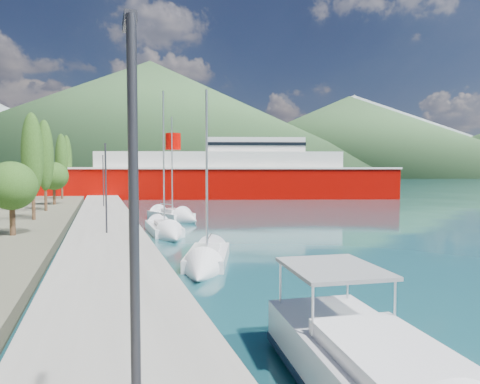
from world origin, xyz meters
name	(u,v)px	position (x,y,z in m)	size (l,w,h in m)	color
ground	(131,187)	(0.00, 120.00, 0.00)	(1400.00, 1400.00, 0.00)	#14444C
quay	(105,221)	(-9.00, 26.00, 0.40)	(5.00, 88.00, 0.80)	gray
hills_far	(197,126)	(138.59, 618.73, 77.39)	(1480.00, 900.00, 180.00)	gray
hills_near	(214,126)	(98.04, 372.50, 49.18)	(1010.00, 520.00, 115.00)	#32552E
tree_row	(42,163)	(-14.91, 32.42, 5.77)	(3.55, 65.75, 10.62)	#47301E
lamp_posts	(106,185)	(-9.00, 15.06, 4.08)	(0.15, 45.77, 6.06)	#2D2D33
sailboat_near	(204,265)	(-4.49, 6.62, 0.28)	(4.44, 7.30, 10.08)	silver
sailboat_mid	(168,232)	(-4.53, 17.72, 0.30)	(2.34, 8.47, 12.15)	silver
sailboat_far	(180,218)	(-1.86, 26.81, 0.32)	(5.00, 8.17, 11.45)	silver
ferry	(221,177)	(12.35, 59.87, 3.86)	(64.99, 32.29, 12.69)	#A10400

